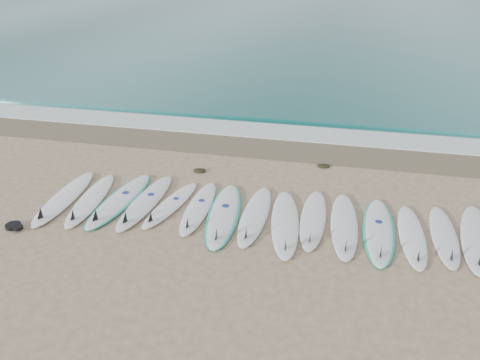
% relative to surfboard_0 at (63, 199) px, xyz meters
% --- Properties ---
extents(ground, '(120.00, 120.00, 0.00)m').
position_rel_surfboard_0_xyz_m(ground, '(4.57, 0.24, -0.06)').
color(ground, '#9D8466').
extents(ocean, '(120.00, 55.00, 0.03)m').
position_rel_surfboard_0_xyz_m(ocean, '(4.57, 32.74, -0.05)').
color(ocean, '#236A6A').
rests_on(ocean, ground).
extents(wet_sand_band, '(120.00, 1.80, 0.01)m').
position_rel_surfboard_0_xyz_m(wet_sand_band, '(4.57, 4.34, -0.06)').
color(wet_sand_band, brown).
rests_on(wet_sand_band, ground).
extents(foam_band, '(120.00, 1.40, 0.04)m').
position_rel_surfboard_0_xyz_m(foam_band, '(4.57, 5.74, -0.04)').
color(foam_band, silver).
rests_on(foam_band, ground).
extents(wave_crest, '(120.00, 1.00, 0.10)m').
position_rel_surfboard_0_xyz_m(wave_crest, '(4.57, 7.24, -0.01)').
color(wave_crest, '#236A6A').
rests_on(wave_crest, ground).
extents(surfboard_0, '(0.79, 2.88, 0.36)m').
position_rel_surfboard_0_xyz_m(surfboard_0, '(0.00, 0.00, 0.00)').
color(surfboard_0, white).
rests_on(surfboard_0, ground).
extents(surfboard_1, '(0.88, 2.73, 0.34)m').
position_rel_surfboard_0_xyz_m(surfboard_1, '(0.66, 0.06, -0.00)').
color(surfboard_1, white).
rests_on(surfboard_1, ground).
extents(surfboard_2, '(0.84, 2.90, 0.36)m').
position_rel_surfboard_0_xyz_m(surfboard_2, '(1.33, 0.23, -0.01)').
color(surfboard_2, white).
rests_on(surfboard_2, ground).
extents(surfboard_3, '(0.66, 2.82, 0.36)m').
position_rel_surfboard_0_xyz_m(surfboard_3, '(1.96, 0.25, -0.00)').
color(surfboard_3, silver).
rests_on(surfboard_3, ground).
extents(surfboard_4, '(0.87, 2.42, 0.30)m').
position_rel_surfboard_0_xyz_m(surfboard_4, '(2.57, 0.27, -0.01)').
color(surfboard_4, white).
rests_on(surfboard_4, ground).
extents(surfboard_5, '(0.64, 2.56, 0.33)m').
position_rel_surfboard_0_xyz_m(surfboard_5, '(3.25, 0.27, -0.01)').
color(surfboard_5, white).
rests_on(surfboard_5, ground).
extents(surfboard_6, '(1.02, 2.98, 0.37)m').
position_rel_surfboard_0_xyz_m(surfboard_6, '(3.88, 0.12, -0.01)').
color(surfboard_6, white).
rests_on(surfboard_6, ground).
extents(surfboard_7, '(0.58, 2.71, 0.35)m').
position_rel_surfboard_0_xyz_m(surfboard_7, '(4.57, 0.21, -0.00)').
color(surfboard_7, white).
rests_on(surfboard_7, ground).
extents(surfboard_8, '(0.99, 2.92, 0.37)m').
position_rel_surfboard_0_xyz_m(surfboard_8, '(5.27, 0.03, 0.00)').
color(surfboard_8, white).
rests_on(surfboard_8, ground).
extents(surfboard_9, '(0.57, 2.65, 0.34)m').
position_rel_surfboard_0_xyz_m(surfboard_9, '(5.84, 0.34, -0.00)').
color(surfboard_9, white).
rests_on(surfboard_9, ground).
extents(surfboard_10, '(0.70, 2.81, 0.36)m').
position_rel_surfboard_0_xyz_m(surfboard_10, '(6.51, 0.23, -0.00)').
color(surfboard_10, white).
rests_on(surfboard_10, ground).
extents(surfboard_11, '(0.71, 2.78, 0.35)m').
position_rel_surfboard_0_xyz_m(surfboard_11, '(7.22, 0.19, -0.01)').
color(surfboard_11, white).
rests_on(surfboard_11, ground).
extents(surfboard_12, '(0.56, 2.52, 0.32)m').
position_rel_surfboard_0_xyz_m(surfboard_12, '(7.88, 0.10, -0.01)').
color(surfboard_12, white).
rests_on(surfboard_12, ground).
extents(surfboard_13, '(0.56, 2.48, 0.32)m').
position_rel_surfboard_0_xyz_m(surfboard_13, '(8.53, 0.25, -0.01)').
color(surfboard_13, white).
rests_on(surfboard_13, ground).
extents(surfboard_14, '(1.03, 2.88, 0.36)m').
position_rel_surfboard_0_xyz_m(surfboard_14, '(9.14, 0.31, -0.00)').
color(surfboard_14, white).
rests_on(surfboard_14, ground).
extents(seaweed_near, '(0.35, 0.27, 0.07)m').
position_rel_surfboard_0_xyz_m(seaweed_near, '(2.66, 2.28, -0.03)').
color(seaweed_near, black).
rests_on(seaweed_near, ground).
extents(seaweed_far, '(0.34, 0.27, 0.07)m').
position_rel_surfboard_0_xyz_m(seaweed_far, '(5.88, 3.32, -0.03)').
color(seaweed_far, black).
rests_on(seaweed_far, ground).
extents(leash_coil, '(0.46, 0.36, 0.11)m').
position_rel_surfboard_0_xyz_m(leash_coil, '(-0.34, -1.32, -0.01)').
color(leash_coil, black).
rests_on(leash_coil, ground).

